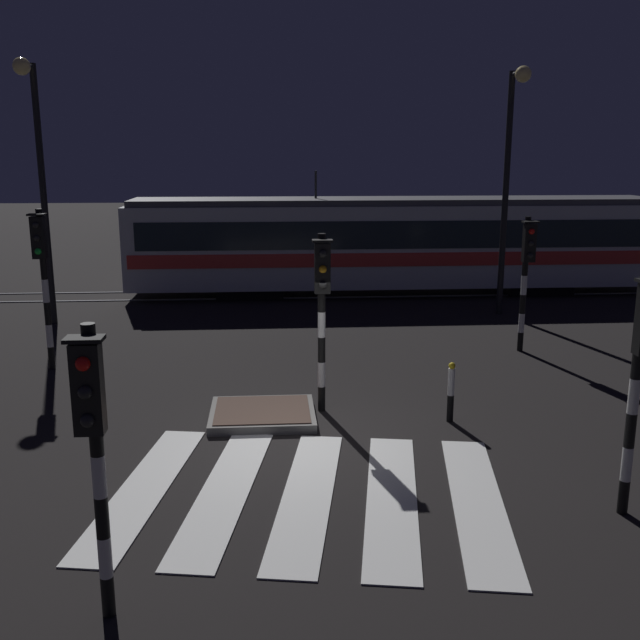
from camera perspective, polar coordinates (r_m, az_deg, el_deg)
The scene contains 13 objects.
ground_plane at distance 12.32m, azimuth -1.47°, elevation -9.61°, with size 120.00×120.00×0.00m, color black.
rail_near at distance 24.07m, azimuth -2.81°, elevation 1.73°, with size 80.00×0.12×0.03m, color #59595E.
rail_far at distance 25.48m, azimuth -2.88°, elevation 2.37°, with size 80.00×0.12×0.03m, color #59595E.
crosswalk_zebra at distance 10.57m, azimuth -0.97°, elevation -13.58°, with size 6.09×5.10×0.02m.
traffic_island at distance 13.36m, azimuth -4.56°, elevation -7.39°, with size 1.90×1.65×0.18m.
traffic_light_kerb_mid_left at distance 7.48m, azimuth -17.44°, elevation -8.47°, with size 0.36×0.42×3.16m.
traffic_light_corner_far_right at distance 17.90m, azimuth 15.98°, elevation 4.26°, with size 0.36×0.42×3.27m.
traffic_light_median_centre at distance 13.05m, azimuth 0.16°, elevation 1.83°, with size 0.36×0.42×3.34m.
traffic_light_corner_far_left at distance 16.81m, azimuth -21.06°, elevation 4.02°, with size 0.36×0.42×3.57m.
street_lamp_trackside_left at distance 21.17m, azimuth -21.36°, elevation 11.53°, with size 0.44×1.21×7.08m.
street_lamp_trackside_right at distance 21.73m, azimuth 14.77°, elevation 11.91°, with size 0.44×1.21×7.02m.
tram at distance 24.86m, azimuth 5.88°, elevation 6.10°, with size 18.05×2.58×4.15m.
bollard_island_edge at distance 13.23m, azimuth 10.28°, elevation -5.61°, with size 0.12×0.12×1.11m.
Camera 1 is at (-0.50, -11.36, 4.76)m, focal length 40.59 mm.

